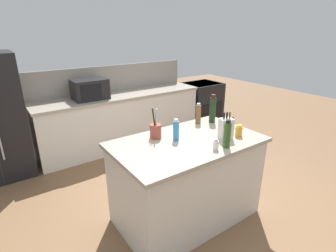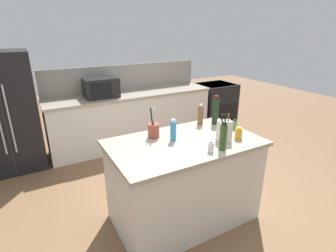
# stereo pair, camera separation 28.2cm
# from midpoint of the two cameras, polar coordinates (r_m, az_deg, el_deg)

# --- Properties ---
(ground_plane) EXTENTS (14.00, 14.00, 0.00)m
(ground_plane) POSITION_cam_midpoint_polar(r_m,az_deg,el_deg) (3.17, 1.16, -18.94)
(ground_plane) COLOR brown
(back_counter_run) EXTENTS (2.94, 0.66, 0.94)m
(back_counter_run) POSITION_cam_midpoint_polar(r_m,az_deg,el_deg) (4.78, -11.57, 1.27)
(back_counter_run) COLOR beige
(back_counter_run) RESTS_ON ground_plane
(wall_backsplash) EXTENTS (2.90, 0.03, 0.46)m
(wall_backsplash) POSITION_cam_midpoint_polar(r_m,az_deg,el_deg) (4.89, -13.70, 10.02)
(wall_backsplash) COLOR gray
(wall_backsplash) RESTS_ON back_counter_run
(kitchen_island) EXTENTS (1.54, 0.92, 0.94)m
(kitchen_island) POSITION_cam_midpoint_polar(r_m,az_deg,el_deg) (2.90, 1.22, -11.72)
(kitchen_island) COLOR beige
(kitchen_island) RESTS_ON ground_plane
(range_oven) EXTENTS (0.76, 0.65, 0.92)m
(range_oven) POSITION_cam_midpoint_polar(r_m,az_deg,el_deg) (5.75, 5.89, 4.83)
(range_oven) COLOR black
(range_oven) RESTS_ON ground_plane
(microwave) EXTENTS (0.53, 0.39, 0.32)m
(microwave) POSITION_cam_midpoint_polar(r_m,az_deg,el_deg) (4.44, -18.42, 7.59)
(microwave) COLOR black
(microwave) RESTS_ON back_counter_run
(knife_block) EXTENTS (0.15, 0.13, 0.29)m
(knife_block) POSITION_cam_midpoint_polar(r_m,az_deg,el_deg) (2.71, 9.61, -0.63)
(knife_block) COLOR beige
(knife_block) RESTS_ON kitchen_island
(utensil_crock) EXTENTS (0.12, 0.12, 0.32)m
(utensil_crock) POSITION_cam_midpoint_polar(r_m,az_deg,el_deg) (2.72, -5.70, -1.04)
(utensil_crock) COLOR brown
(utensil_crock) RESTS_ON kitchen_island
(wine_bottle) EXTENTS (0.07, 0.07, 0.34)m
(wine_bottle) POSITION_cam_midpoint_polar(r_m,az_deg,el_deg) (3.17, 7.19, 3.58)
(wine_bottle) COLOR black
(wine_bottle) RESTS_ON kitchen_island
(dish_soap_bottle) EXTENTS (0.06, 0.06, 0.23)m
(dish_soap_bottle) POSITION_cam_midpoint_polar(r_m,az_deg,el_deg) (2.65, -1.27, -1.00)
(dish_soap_bottle) COLOR #3384BC
(dish_soap_bottle) RESTS_ON kitchen_island
(honey_jar) EXTENTS (0.07, 0.07, 0.13)m
(honey_jar) POSITION_cam_midpoint_polar(r_m,az_deg,el_deg) (2.82, 12.43, -1.09)
(honey_jar) COLOR gold
(honey_jar) RESTS_ON kitchen_island
(spice_jar_oregano) EXTENTS (0.05, 0.05, 0.11)m
(spice_jar_oregano) POSITION_cam_midpoint_polar(r_m,az_deg,el_deg) (3.09, 11.30, 0.77)
(spice_jar_oregano) COLOR #567038
(spice_jar_oregano) RESTS_ON kitchen_island
(pepper_grinder) EXTENTS (0.06, 0.06, 0.25)m
(pepper_grinder) POSITION_cam_midpoint_polar(r_m,az_deg,el_deg) (3.12, 4.05, 2.59)
(pepper_grinder) COLOR brown
(pepper_grinder) RESTS_ON kitchen_island
(olive_oil_bottle) EXTENTS (0.07, 0.07, 0.28)m
(olive_oil_bottle) POSITION_cam_midpoint_polar(r_m,az_deg,el_deg) (2.51, 9.66, -1.88)
(olive_oil_bottle) COLOR #2D4C1E
(olive_oil_bottle) RESTS_ON kitchen_island
(salt_shaker) EXTENTS (0.05, 0.05, 0.11)m
(salt_shaker) POSITION_cam_midpoint_polar(r_m,az_deg,el_deg) (2.48, 7.18, -4.14)
(salt_shaker) COLOR silver
(salt_shaker) RESTS_ON kitchen_island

